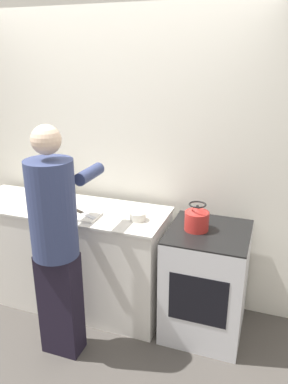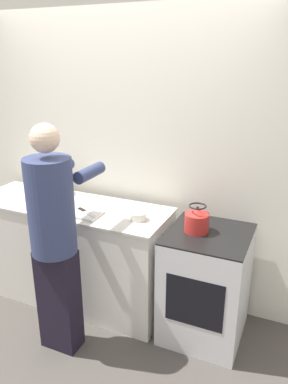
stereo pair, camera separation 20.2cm
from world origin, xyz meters
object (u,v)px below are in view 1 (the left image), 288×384
(cutting_board, at_px, (81,216))
(bowl_prep, at_px, (36,190))
(kettle, at_px, (197,219))
(canister_jar, at_px, (53,189))
(person, at_px, (56,238))
(oven, at_px, (206,281))
(knife, at_px, (84,214))

(cutting_board, bearing_deg, bowl_prep, 153.31)
(kettle, bearing_deg, cutting_board, -170.16)
(canister_jar, bearing_deg, person, -56.51)
(canister_jar, bearing_deg, oven, -6.36)
(bowl_prep, relative_size, canister_jar, 0.92)
(person, distance_m, kettle, 1.03)
(knife, bearing_deg, cutting_board, -124.80)
(oven, xyz_separation_m, knife, (-0.96, -0.15, 0.50))
(cutting_board, distance_m, canister_jar, 0.57)
(cutting_board, bearing_deg, person, -86.03)
(canister_jar, bearing_deg, bowl_prep, -178.93)
(bowl_prep, xyz_separation_m, canister_jar, (0.18, 0.00, 0.03))
(oven, relative_size, knife, 3.78)
(kettle, bearing_deg, canister_jar, 172.79)
(cutting_board, relative_size, bowl_prep, 1.90)
(oven, bearing_deg, person, -148.83)
(bowl_prep, bearing_deg, kettle, -6.25)
(oven, height_order, cutting_board, cutting_board)
(cutting_board, xyz_separation_m, kettle, (0.89, 0.15, 0.04))
(oven, distance_m, cutting_board, 1.11)
(person, relative_size, bowl_prep, 11.40)
(oven, bearing_deg, canister_jar, 173.64)
(knife, bearing_deg, kettle, 34.67)
(oven, height_order, canister_jar, canister_jar)
(bowl_prep, bearing_deg, cutting_board, -26.69)
(canister_jar, bearing_deg, kettle, -7.21)
(person, xyz_separation_m, canister_jar, (-0.49, 0.74, 0.05))
(kettle, height_order, canister_jar, kettle)
(oven, height_order, kettle, kettle)
(canister_jar, bearing_deg, cutting_board, -35.22)
(person, relative_size, knife, 7.36)
(oven, relative_size, cutting_board, 3.08)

